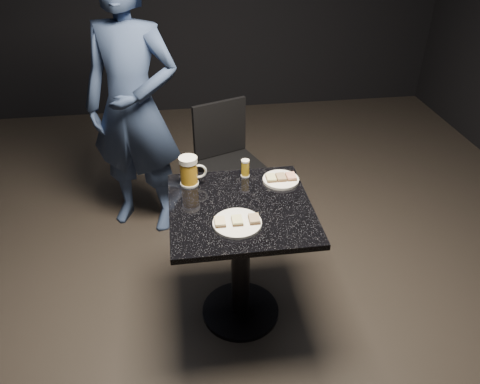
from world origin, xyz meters
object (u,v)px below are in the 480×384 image
(beer_mug, at_px, (189,171))
(chair, at_px, (228,157))
(table, at_px, (241,244))
(beer_tumbler, at_px, (245,168))
(patron, at_px, (133,108))
(plate_large, at_px, (237,223))
(plate_small, at_px, (281,180))

(beer_mug, height_order, chair, beer_mug)
(table, xyz_separation_m, beer_tumbler, (0.07, 0.28, 0.29))
(patron, bearing_deg, plate_large, -43.95)
(plate_large, bearing_deg, beer_mug, 117.23)
(beer_mug, bearing_deg, patron, 112.82)
(table, distance_m, beer_tumbler, 0.41)
(table, height_order, beer_mug, beer_mug)
(table, height_order, beer_tumbler, beer_tumbler)
(beer_mug, distance_m, chair, 0.83)
(plate_small, bearing_deg, beer_tumbler, 156.67)
(table, xyz_separation_m, beer_mug, (-0.23, 0.24, 0.32))
(table, relative_size, beer_tumbler, 7.65)
(patron, height_order, beer_mug, patron)
(plate_small, relative_size, patron, 0.11)
(beer_mug, relative_size, beer_tumbler, 1.61)
(beer_mug, height_order, beer_tumbler, beer_mug)
(plate_large, xyz_separation_m, beer_tumbler, (0.10, 0.42, 0.04))
(plate_small, distance_m, chair, 0.81)
(plate_small, height_order, beer_mug, beer_mug)
(table, distance_m, chair, 0.95)
(table, bearing_deg, plate_small, 39.34)
(plate_large, height_order, chair, chair)
(plate_large, relative_size, table, 0.31)
(plate_small, relative_size, beer_tumbler, 1.97)
(plate_small, bearing_deg, table, -140.66)
(plate_large, xyz_separation_m, chair, (0.08, 1.09, -0.26))
(chair, bearing_deg, beer_mug, -111.69)
(plate_large, xyz_separation_m, table, (0.04, 0.14, -0.25))
(beer_tumbler, bearing_deg, plate_large, -103.51)
(patron, bearing_deg, plate_small, -23.16)
(patron, xyz_separation_m, chair, (0.60, -0.05, -0.38))
(beer_tumbler, relative_size, chair, 0.11)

